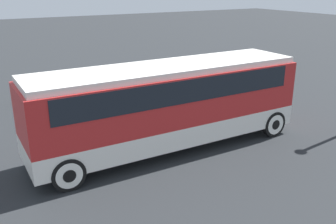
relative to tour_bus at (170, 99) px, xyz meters
name	(u,v)px	position (x,y,z in m)	size (l,w,h in m)	color
ground_plane	(168,148)	(-0.10, 0.00, -1.94)	(120.00, 120.00, 0.00)	#26282B
tour_bus	(170,99)	(0.00, 0.00, 0.00)	(10.37, 2.62, 3.22)	silver
parked_car_near	(69,85)	(-1.43, 8.47, -1.25)	(4.63, 1.87, 1.36)	#7A6B5B
parked_car_mid	(180,78)	(4.65, 6.76, -1.23)	(4.76, 1.79, 1.43)	black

